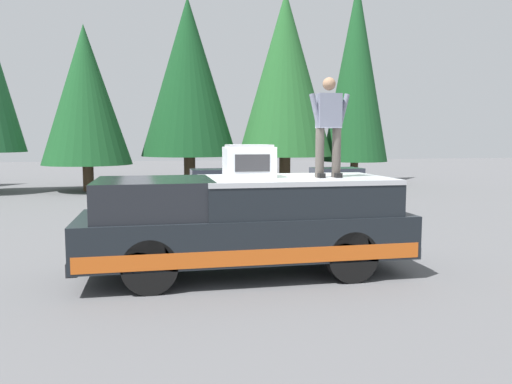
% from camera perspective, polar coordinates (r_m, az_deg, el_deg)
% --- Properties ---
extents(ground_plane, '(90.00, 90.00, 0.00)m').
position_cam_1_polar(ground_plane, '(9.37, 2.54, -8.21)').
color(ground_plane, '#565659').
extents(pickup_truck, '(2.01, 5.54, 1.65)m').
position_cam_1_polar(pickup_truck, '(8.59, -1.26, -3.55)').
color(pickup_truck, black).
rests_on(pickup_truck, ground).
extents(compressor_unit, '(0.65, 0.84, 0.56)m').
position_cam_1_polar(compressor_unit, '(8.62, -0.81, 3.53)').
color(compressor_unit, silver).
rests_on(compressor_unit, pickup_truck).
extents(person_on_truck_bed, '(0.29, 0.72, 1.69)m').
position_cam_1_polar(person_on_truck_bed, '(8.67, 8.26, 7.61)').
color(person_on_truck_bed, '#423D38').
rests_on(person_on_truck_bed, pickup_truck).
extents(parked_car_silver, '(1.64, 4.10, 1.16)m').
position_cam_1_polar(parked_car_silver, '(20.21, 8.92, 1.09)').
color(parked_car_silver, silver).
rests_on(parked_car_silver, ground).
extents(parked_car_navy, '(1.64, 4.10, 1.16)m').
position_cam_1_polar(parked_car_navy, '(19.21, -4.81, 0.88)').
color(parked_car_navy, navy).
rests_on(parked_car_navy, ground).
extents(conifer_far_left, '(3.38, 3.38, 10.42)m').
position_cam_1_polar(conifer_far_left, '(27.14, 11.32, 13.27)').
color(conifer_far_left, '#4C3826').
rests_on(conifer_far_left, ground).
extents(conifer_left, '(4.68, 4.68, 9.49)m').
position_cam_1_polar(conifer_left, '(25.41, 3.35, 13.19)').
color(conifer_left, '#4C3826').
rests_on(conifer_left, ground).
extents(conifer_center_left, '(4.60, 4.60, 9.01)m').
position_cam_1_polar(conifer_center_left, '(24.81, -7.70, 12.79)').
color(conifer_center_left, '#4C3826').
rests_on(conifer_center_left, ground).
extents(conifer_center_right, '(3.89, 3.89, 7.24)m').
position_cam_1_polar(conifer_center_right, '(23.48, -18.83, 10.37)').
color(conifer_center_right, '#4C3826').
rests_on(conifer_center_right, ground).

